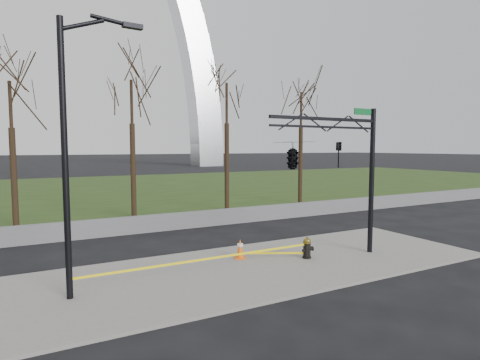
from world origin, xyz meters
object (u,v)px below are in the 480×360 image
traffic_cone (240,249)px  traffic_signal_mast (310,155)px  street_light (73,138)px  fire_hydrant (307,248)px

traffic_cone → traffic_signal_mast: 4.51m
traffic_signal_mast → traffic_cone: bearing=138.4°
traffic_cone → street_light: street_light is taller
fire_hydrant → traffic_signal_mast: 3.71m
fire_hydrant → traffic_signal_mast: traffic_signal_mast is taller
traffic_cone → traffic_signal_mast: size_ratio=0.13×
fire_hydrant → traffic_cone: fire_hydrant is taller
street_light → traffic_signal_mast: bearing=-7.8°
traffic_cone → street_light: 7.45m
street_light → traffic_signal_mast: (8.00, -0.45, -0.55)m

